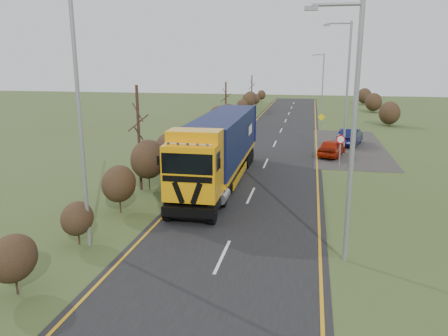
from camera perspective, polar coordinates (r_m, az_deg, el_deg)
ground at (r=20.80m, az=2.00°, el=-6.89°), size 160.00×160.00×0.00m
road at (r=30.27m, az=5.07°, el=-0.27°), size 8.00×120.00×0.02m
layby at (r=40.03m, az=15.97°, el=2.72°), size 6.00×18.00×0.02m
lane_markings at (r=29.97m, az=5.00°, el=-0.37°), size 7.52×116.00×0.01m
hedgerow at (r=29.15m, az=-7.14°, el=2.37°), size 2.24×102.04×6.05m
lorry at (r=26.41m, az=-0.51°, el=2.99°), size 2.94×15.13×4.21m
car_red_hatchback at (r=35.53m, az=13.89°, el=2.61°), size 2.57×4.33×1.38m
car_blue_sedan at (r=40.70m, az=16.17°, el=3.93°), size 2.65×4.75×1.48m
streetlight_near at (r=16.03m, az=16.20°, el=5.37°), size 1.98×0.19×9.33m
streetlight_mid at (r=35.97m, az=15.62°, el=10.72°), size 2.18×0.21×10.30m
streetlight_far at (r=67.25m, az=12.70°, el=11.14°), size 1.79×0.18×8.38m
left_pole at (r=17.62m, az=-18.38°, el=6.79°), size 0.16×0.16×10.82m
speed_sign at (r=32.03m, az=14.95°, el=2.97°), size 0.63×0.10×2.27m
warning_board at (r=47.17m, az=12.59°, el=6.03°), size 0.76×0.11×2.00m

